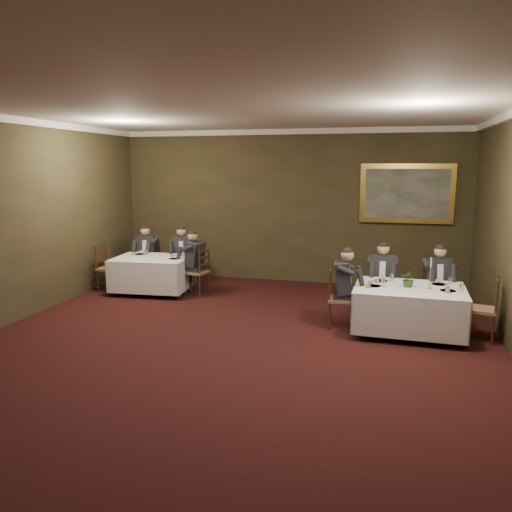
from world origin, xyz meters
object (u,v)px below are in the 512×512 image
at_px(chair_main_endright, 482,322).
at_px(diner_main_endleft, 341,298).
at_px(diner_sec_backleft, 148,261).
at_px(chair_main_backleft, 381,300).
at_px(centerpiece, 409,278).
at_px(chair_sec_endright, 197,281).
at_px(diner_sec_endright, 197,271).
at_px(diner_main_backright, 436,292).
at_px(painting, 407,194).
at_px(table_second, 152,272).
at_px(diner_main_backleft, 382,288).
at_px(chair_sec_backright, 184,272).
at_px(chair_main_backright, 435,304).
at_px(chair_sec_backleft, 149,271).
at_px(chair_sec_endleft, 109,278).
at_px(table_main, 409,306).
at_px(chair_main_endleft, 340,311).
at_px(diner_sec_backright, 183,263).
at_px(candlestick, 430,277).

bearing_deg(chair_main_endright, diner_main_endleft, 99.62).
relative_size(chair_main_endright, diner_sec_backleft, 0.74).
bearing_deg(chair_main_backleft, centerpiece, 116.08).
height_order(chair_sec_endright, diner_sec_endright, diner_sec_endright).
relative_size(diner_main_backright, painting, 0.68).
distance_m(table_second, diner_sec_endright, 0.99).
relative_size(diner_main_backleft, diner_sec_endright, 1.00).
bearing_deg(chair_sec_backright, chair_main_backright, 159.88).
bearing_deg(table_second, chair_main_backright, -5.36).
height_order(chair_sec_backleft, chair_sec_endleft, same).
xyz_separation_m(table_main, painting, (-0.00, 3.18, 1.64)).
xyz_separation_m(chair_main_endleft, chair_sec_endleft, (-5.10, 1.30, 0.00)).
xyz_separation_m(table_main, diner_main_backleft, (-0.43, 0.90, 0.06)).
relative_size(chair_sec_backright, chair_sec_endright, 1.00).
distance_m(centerpiece, painting, 3.37).
bearing_deg(centerpiece, table_second, 165.06).
bearing_deg(diner_sec_backright, chair_sec_endleft, 27.73).
distance_m(table_second, chair_sec_backleft, 0.93).
relative_size(diner_sec_endright, candlestick, 2.60).
height_order(chair_main_endleft, diner_main_endleft, diner_main_endleft).
distance_m(table_main, diner_main_endleft, 1.09).
height_order(chair_sec_backleft, candlestick, candlestick).
height_order(table_main, chair_sec_backright, chair_sec_backright).
distance_m(table_second, diner_main_backleft, 4.79).
height_order(chair_main_endright, chair_sec_backleft, same).
height_order(table_main, chair_sec_endright, chair_sec_endright).
distance_m(chair_sec_backright, diner_sec_endright, 1.01).
relative_size(chair_main_backright, painting, 0.51).
distance_m(diner_main_backleft, chair_main_endleft, 1.11).
relative_size(diner_main_endleft, diner_sec_backleft, 1.00).
bearing_deg(painting, chair_sec_backleft, -170.07).
xyz_separation_m(diner_main_endleft, diner_sec_backleft, (-4.59, 2.13, 0.00)).
height_order(chair_sec_backleft, diner_sec_backright, diner_sec_backright).
xyz_separation_m(chair_main_backleft, candlestick, (0.73, -0.92, 0.67)).
distance_m(diner_main_backleft, chair_main_endright, 1.81).
xyz_separation_m(chair_main_backleft, chair_sec_endright, (-3.77, 0.57, 0.00)).
xyz_separation_m(diner_main_endleft, chair_sec_backleft, (-4.59, 2.15, -0.23)).
distance_m(chair_main_backright, diner_sec_endright, 4.76).
distance_m(diner_sec_backleft, candlestick, 6.38).
bearing_deg(table_second, painting, 18.81).
bearing_deg(chair_sec_endright, diner_sec_backright, 50.28).
distance_m(chair_main_backright, chair_main_endright, 1.10).
bearing_deg(chair_sec_endleft, diner_main_backleft, 88.94).
xyz_separation_m(table_second, chair_sec_endright, (0.99, 0.07, -0.17)).
bearing_deg(table_second, chair_sec_endright, 3.95).
distance_m(table_main, chair_sec_backright, 5.34).
height_order(table_main, diner_main_backleft, diner_main_backleft).
bearing_deg(chair_sec_backleft, chair_main_endright, 164.80).
xyz_separation_m(chair_sec_backright, chair_sec_endright, (0.63, -0.77, 0.00)).
distance_m(chair_sec_endleft, painting, 6.71).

